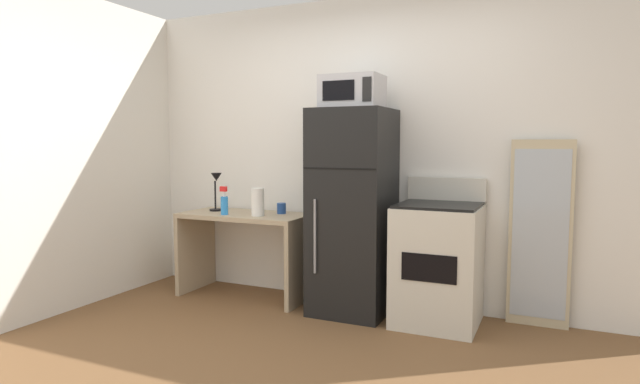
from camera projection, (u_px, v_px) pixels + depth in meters
name	position (u px, v px, depth m)	size (l,w,h in m)	color
ground_plane	(276.00, 378.00, 3.06)	(12.00, 12.00, 0.00)	brown
wall_back_white	(372.00, 152.00, 4.48)	(5.00, 0.10, 2.60)	white
wall_left_brick	(13.00, 153.00, 3.84)	(0.10, 4.00, 2.60)	silver
desk	(246.00, 238.00, 4.67)	(1.15, 0.56, 0.75)	tan
desk_lamp	(216.00, 185.00, 4.78)	(0.14, 0.12, 0.35)	black
paper_towel_roll	(258.00, 202.00, 4.48)	(0.11, 0.11, 0.24)	white
spray_bottle	(224.00, 203.00, 4.55)	(0.06, 0.06, 0.25)	#2D8CEA
coffee_mug	(281.00, 208.00, 4.63)	(0.08, 0.08, 0.10)	#264C99
refrigerator	(353.00, 212.00, 4.20)	(0.60, 0.62, 1.64)	black
microwave	(352.00, 92.00, 4.09)	(0.46, 0.35, 0.26)	#B7B7BC
oven_range	(438.00, 263.00, 3.95)	(0.61, 0.61, 1.10)	beige
leaning_mirror	(540.00, 234.00, 3.87)	(0.44, 0.03, 1.40)	#C6B793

